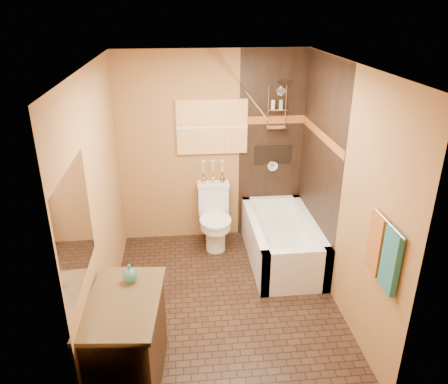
{
  "coord_description": "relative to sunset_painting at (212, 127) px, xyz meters",
  "views": [
    {
      "loc": [
        -0.41,
        -3.88,
        3.0
      ],
      "look_at": [
        0.04,
        0.4,
        1.12
      ],
      "focal_mm": 35.0,
      "sensor_mm": 36.0,
      "label": 1
    }
  ],
  "objects": [
    {
      "name": "towel_bar",
      "position": [
        1.15,
        -2.53,
        -0.1
      ],
      "size": [
        0.02,
        0.55,
        0.02
      ],
      "primitive_type": "cylinder",
      "rotation": [
        1.57,
        0.0,
        0.0
      ],
      "color": "silver",
      "rests_on": "wall_right"
    },
    {
      "name": "alcove_tile_right",
      "position": [
        1.19,
        -0.73,
        -0.3
      ],
      "size": [
        0.01,
        1.5,
        2.5
      ],
      "primitive_type": "cube",
      "color": "black",
      "rests_on": "wall_right"
    },
    {
      "name": "mosaic_band_right",
      "position": [
        1.18,
        -0.73,
        0.07
      ],
      "size": [
        0.01,
        1.5,
        0.1
      ],
      "primitive_type": "cube",
      "color": "maroon",
      "rests_on": "alcove_tile_right"
    },
    {
      "name": "alcove_niche",
      "position": [
        0.8,
        0.01,
        -0.4
      ],
      "size": [
        0.5,
        0.01,
        0.25
      ],
      "primitive_type": "cube",
      "color": "black",
      "rests_on": "alcove_tile_back"
    },
    {
      "name": "bud_vases",
      "position": [
        0.0,
        -0.08,
        -0.56
      ],
      "size": [
        0.31,
        0.06,
        0.3
      ],
      "color": "gold",
      "rests_on": "toilet"
    },
    {
      "name": "shower_fixtures",
      "position": [
        0.8,
        -0.1,
        0.12
      ],
      "size": [
        0.24,
        0.33,
        1.16
      ],
      "color": "silver",
      "rests_on": "floor"
    },
    {
      "name": "wall_front",
      "position": [
        0.0,
        -2.98,
        -0.3
      ],
      "size": [
        2.4,
        0.02,
        2.5
      ],
      "primitive_type": "cube",
      "color": "olive",
      "rests_on": "floor"
    },
    {
      "name": "vanity_mirror",
      "position": [
        -1.19,
        -2.48,
        -0.05
      ],
      "size": [
        0.01,
        1.0,
        0.9
      ],
      "primitive_type": "cube",
      "color": "white",
      "rests_on": "wall_left"
    },
    {
      "name": "ceiling",
      "position": [
        0.0,
        -1.48,
        0.95
      ],
      "size": [
        3.0,
        3.0,
        0.0
      ],
      "primitive_type": "plane",
      "color": "silver",
      "rests_on": "wall_back"
    },
    {
      "name": "sunset_painting",
      "position": [
        0.0,
        0.0,
        0.0
      ],
      "size": [
        0.9,
        0.04,
        0.7
      ],
      "primitive_type": "cube",
      "color": "#C7792E",
      "rests_on": "wall_back"
    },
    {
      "name": "wall_back",
      "position": [
        0.0,
        0.02,
        -0.3
      ],
      "size": [
        2.4,
        0.02,
        2.5
      ],
      "primitive_type": "cube",
      "color": "olive",
      "rests_on": "floor"
    },
    {
      "name": "bathtub",
      "position": [
        0.8,
        -0.73,
        -1.33
      ],
      "size": [
        0.8,
        1.5,
        0.55
      ],
      "color": "white",
      "rests_on": "floor"
    },
    {
      "name": "mosaic_band_back",
      "position": [
        0.78,
        0.0,
        0.07
      ],
      "size": [
        0.85,
        0.01,
        0.1
      ],
      "primitive_type": "cube",
      "color": "maroon",
      "rests_on": "alcove_tile_back"
    },
    {
      "name": "curtain_rod",
      "position": [
        0.4,
        -0.73,
        0.47
      ],
      "size": [
        0.03,
        1.55,
        0.03
      ],
      "primitive_type": "cylinder",
      "rotation": [
        1.57,
        0.0,
        0.0
      ],
      "color": "silver",
      "rests_on": "wall_back"
    },
    {
      "name": "alcove_tile_back",
      "position": [
        0.78,
        0.01,
        -0.3
      ],
      "size": [
        0.85,
        0.01,
        2.5
      ],
      "primitive_type": "cube",
      "color": "black",
      "rests_on": "wall_back"
    },
    {
      "name": "teal_bottle",
      "position": [
        -0.87,
        -2.23,
        -0.63
      ],
      "size": [
        0.16,
        0.16,
        0.2
      ],
      "primitive_type": null,
      "rotation": [
        0.0,
        0.0,
        0.35
      ],
      "color": "#297C6A",
      "rests_on": "vanity"
    },
    {
      "name": "vanity",
      "position": [
        -0.92,
        -2.48,
        -1.13
      ],
      "size": [
        0.66,
        0.99,
        0.84
      ],
      "rotation": [
        0.0,
        0.0,
        -0.09
      ],
      "color": "black",
      "rests_on": "floor"
    },
    {
      "name": "towel_rust",
      "position": [
        1.16,
        -2.4,
        -0.37
      ],
      "size": [
        0.05,
        0.22,
        0.52
      ],
      "primitive_type": "cube",
      "color": "#8E5319",
      "rests_on": "towel_bar"
    },
    {
      "name": "towel_teal",
      "position": [
        1.16,
        -2.66,
        -0.37
      ],
      "size": [
        0.05,
        0.22,
        0.52
      ],
      "primitive_type": "cube",
      "color": "#1B5C59",
      "rests_on": "towel_bar"
    },
    {
      "name": "toilet",
      "position": [
        0.0,
        -0.27,
        -1.13
      ],
      "size": [
        0.42,
        0.62,
        0.82
      ],
      "rotation": [
        0.0,
        0.0,
        -0.02
      ],
      "color": "white",
      "rests_on": "floor"
    },
    {
      "name": "wall_right",
      "position": [
        1.2,
        -1.48,
        -0.3
      ],
      "size": [
        0.02,
        3.0,
        2.5
      ],
      "primitive_type": "cube",
      "color": "olive",
      "rests_on": "floor"
    },
    {
      "name": "wall_left",
      "position": [
        -1.2,
        -1.48,
        -0.3
      ],
      "size": [
        0.02,
        3.0,
        2.5
      ],
      "primitive_type": "cube",
      "color": "olive",
      "rests_on": "floor"
    },
    {
      "name": "floor",
      "position": [
        0.0,
        -1.48,
        -1.55
      ],
      "size": [
        3.0,
        3.0,
        0.0
      ],
      "primitive_type": "plane",
      "color": "black",
      "rests_on": "ground"
    }
  ]
}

